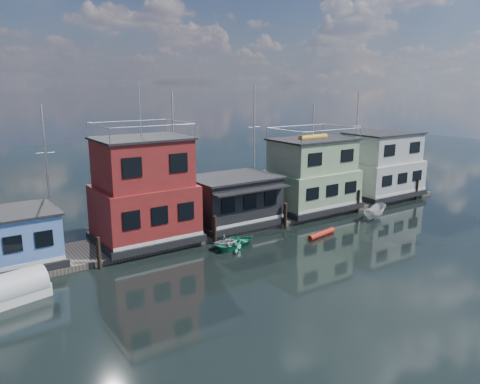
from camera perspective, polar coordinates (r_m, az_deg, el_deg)
ground at (r=32.07m, az=11.89°, el=-9.36°), size 160.00×160.00×0.00m
dock at (r=40.70m, az=-0.27°, el=-3.88°), size 48.00×5.00×0.40m
houseboat_blue at (r=34.05m, az=-26.47°, el=-5.21°), size 6.40×4.90×3.66m
houseboat_red at (r=35.83m, az=-11.66°, el=-0.06°), size 7.40×5.90×11.86m
houseboat_dark at (r=39.83m, az=-0.86°, el=-0.96°), size 7.40×6.10×4.06m
houseboat_green at (r=45.03m, az=8.76°, el=2.02°), size 8.40×5.90×7.03m
houseboat_white at (r=52.25m, az=16.87°, el=3.12°), size 8.40×5.90×6.66m
pilings at (r=38.06m, az=1.66°, el=-3.69°), size 42.28×0.28×2.20m
background_masts at (r=47.01m, az=0.48°, el=5.11°), size 36.40×0.16×12.00m
dinghy_teal at (r=35.57m, az=-0.44°, el=-6.15°), size 3.91×3.08×0.74m
red_kayak at (r=38.49m, az=9.91°, el=-5.05°), size 3.16×1.05×0.46m
tarp_runabout at (r=29.88m, az=-26.70°, el=-10.83°), size 4.83×2.72×1.85m
dinghy_white at (r=35.26m, az=-1.77°, el=-6.06°), size 2.25×2.03×1.05m
motorboat at (r=44.36m, az=16.08°, el=-2.38°), size 3.49×1.95×1.27m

